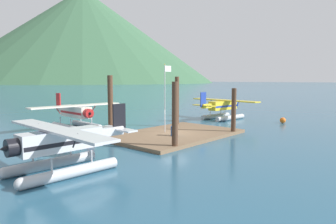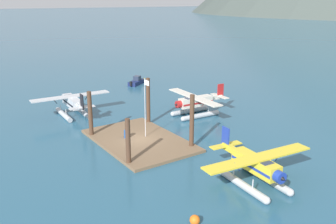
{
  "view_description": "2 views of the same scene",
  "coord_description": "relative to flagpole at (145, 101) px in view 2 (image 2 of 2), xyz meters",
  "views": [
    {
      "loc": [
        -21.99,
        -18.81,
        5.47
      ],
      "look_at": [
        2.41,
        2.99,
        1.93
      ],
      "focal_mm": 32.29,
      "sensor_mm": 36.0,
      "label": 1
    },
    {
      "loc": [
        32.78,
        -18.46,
        15.01
      ],
      "look_at": [
        -0.55,
        4.17,
        2.55
      ],
      "focal_mm": 39.22,
      "sensor_mm": 36.0,
      "label": 2
    }
  ],
  "objects": [
    {
      "name": "seaplane_yellow_stbd_fwd",
      "position": [
        14.15,
        2.14,
        -2.82
      ],
      "size": [
        7.96,
        10.49,
        3.84
      ],
      "color": "#B7BABF",
      "rests_on": "ground"
    },
    {
      "name": "seaplane_silver_port_aft",
      "position": [
        -13.08,
        -3.62,
        -2.82
      ],
      "size": [
        7.98,
        10.45,
        3.84
      ],
      "color": "#B7BABF",
      "rests_on": "ground"
    },
    {
      "name": "boat_navy_open_west",
      "position": [
        -24.74,
        12.82,
        -3.91
      ],
      "size": [
        3.64,
        4.3,
        1.5
      ],
      "color": "navy",
      "rests_on": "ground"
    },
    {
      "name": "mooring_buoy",
      "position": [
        15.79,
        -5.53,
        -4.04
      ],
      "size": [
        0.73,
        0.73,
        0.73
      ],
      "primitive_type": "sphere",
      "color": "orange",
      "rests_on": "ground"
    },
    {
      "name": "seaplane_cream_bow_left",
      "position": [
        -3.83,
        9.98,
        -2.82
      ],
      "size": [
        10.46,
        7.98,
        3.84
      ],
      "color": "#B7BABF",
      "rests_on": "ground"
    },
    {
      "name": "ground_plane",
      "position": [
        0.19,
        -0.98,
        -4.4
      ],
      "size": [
        1200.0,
        1200.0,
        0.0
      ],
      "primitive_type": "plane",
      "color": "#285670"
    },
    {
      "name": "piling_near_left",
      "position": [
        -4.14,
        -4.72,
        -1.75
      ],
      "size": [
        0.48,
        0.48,
        5.31
      ],
      "primitive_type": "cylinder",
      "color": "#4C3323",
      "rests_on": "ground"
    },
    {
      "name": "fuel_drum",
      "position": [
        -0.97,
        -1.91,
        -3.66
      ],
      "size": [
        0.62,
        0.62,
        0.88
      ],
      "color": "#1E4C99",
      "rests_on": "dock_platform"
    },
    {
      "name": "piling_near_right",
      "position": [
        4.81,
        -4.78,
        -2.1
      ],
      "size": [
        0.47,
        0.47,
        4.61
      ],
      "primitive_type": "cylinder",
      "color": "#4C3323",
      "rests_on": "ground"
    },
    {
      "name": "piling_far_left",
      "position": [
        -4.4,
        2.99,
        -1.48
      ],
      "size": [
        0.49,
        0.49,
        5.85
      ],
      "primitive_type": "cylinder",
      "color": "#4C3323",
      "rests_on": "ground"
    },
    {
      "name": "flagpole",
      "position": [
        0.0,
        0.0,
        0.0
      ],
      "size": [
        0.95,
        0.1,
        6.66
      ],
      "color": "silver",
      "rests_on": "dock_platform"
    },
    {
      "name": "dock_platform",
      "position": [
        0.19,
        -0.98,
        -4.25
      ],
      "size": [
        12.8,
        8.3,
        0.3
      ],
      "primitive_type": "cube",
      "color": "brown",
      "rests_on": "ground"
    },
    {
      "name": "piling_far_right",
      "position": [
        4.84,
        2.63,
        -1.51
      ],
      "size": [
        0.48,
        0.48,
        5.79
      ],
      "primitive_type": "cylinder",
      "color": "#4C3323",
      "rests_on": "ground"
    }
  ]
}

